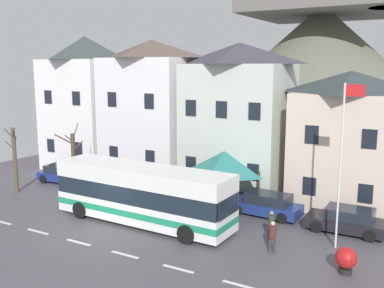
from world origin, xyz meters
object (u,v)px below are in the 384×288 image
(townhouse_02, at_px, (238,118))
(pedestrian_01, at_px, (271,223))
(townhouse_00, at_px, (87,103))
(townhouse_01, at_px, (152,110))
(harbour_buoy, at_px, (346,259))
(parked_car_02, at_px, (347,220))
(transit_bus, at_px, (142,195))
(parked_car_00, at_px, (266,205))
(flagpole, at_px, (342,156))
(hilltop_castle, at_px, (320,71))
(public_bench, at_px, (242,199))
(bus_shelter, at_px, (224,163))
(parked_car_01, at_px, (63,174))
(bare_tree_00, at_px, (15,159))
(townhouse_03, at_px, (348,140))
(pedestrian_00, at_px, (273,234))
(bare_tree_01, at_px, (74,161))

(townhouse_02, height_order, pedestrian_01, townhouse_02)
(townhouse_02, bearing_deg, townhouse_00, 179.58)
(townhouse_01, xyz_separation_m, harbour_buoy, (17.03, -9.89, -4.80))
(townhouse_00, bearing_deg, townhouse_02, -0.42)
(parked_car_02, bearing_deg, transit_bus, 22.32)
(parked_car_00, relative_size, flagpole, 0.54)
(hilltop_castle, xyz_separation_m, public_bench, (1.42, -24.63, -7.97))
(bus_shelter, relative_size, parked_car_00, 0.88)
(townhouse_00, xyz_separation_m, parked_car_01, (1.89, -4.92, -5.06))
(bus_shelter, relative_size, bare_tree_00, 0.82)
(townhouse_01, height_order, pedestrian_01, townhouse_01)
(townhouse_02, bearing_deg, parked_car_02, -28.99)
(transit_bus, xyz_separation_m, public_bench, (3.66, 5.77, -1.20))
(townhouse_01, bearing_deg, parked_car_02, -16.61)
(harbour_buoy, relative_size, bare_tree_00, 0.26)
(townhouse_03, bearing_deg, transit_bus, -136.25)
(hilltop_castle, distance_m, parked_car_00, 26.97)
(parked_car_02, height_order, public_bench, parked_car_02)
(hilltop_castle, distance_m, parked_car_01, 30.14)
(pedestrian_01, bearing_deg, pedestrian_00, -68.51)
(public_bench, distance_m, flagpole, 8.82)
(townhouse_00, xyz_separation_m, bare_tree_00, (1.05, -8.62, -3.27))
(townhouse_01, distance_m, parked_car_00, 13.09)
(townhouse_00, relative_size, pedestrian_00, 7.26)
(flagpole, relative_size, bare_tree_01, 1.66)
(townhouse_01, height_order, bare_tree_01, townhouse_01)
(public_bench, bearing_deg, parked_car_02, -11.40)
(bare_tree_01, bearing_deg, parked_car_00, 8.52)
(townhouse_02, bearing_deg, pedestrian_00, -57.28)
(townhouse_02, height_order, parked_car_02, townhouse_02)
(parked_car_00, height_order, parked_car_02, parked_car_00)
(townhouse_01, xyz_separation_m, pedestrian_01, (12.92, -7.88, -4.55))
(bare_tree_01, bearing_deg, transit_bus, -18.93)
(hilltop_castle, distance_m, harbour_buoy, 33.30)
(townhouse_00, relative_size, harbour_buoy, 9.59)
(parked_car_00, xyz_separation_m, public_bench, (-2.01, 0.97, -0.20))
(townhouse_03, bearing_deg, parked_car_02, -77.54)
(pedestrian_00, height_order, bare_tree_01, bare_tree_01)
(parked_car_01, bearing_deg, transit_bus, -26.99)
(parked_car_00, distance_m, parked_car_02, 4.78)
(townhouse_03, bearing_deg, parked_car_01, -167.01)
(transit_bus, relative_size, public_bench, 6.55)
(transit_bus, bearing_deg, bus_shelter, 54.14)
(townhouse_03, relative_size, bus_shelter, 2.25)
(pedestrian_01, bearing_deg, parked_car_01, 170.47)
(harbour_buoy, bearing_deg, public_bench, 140.04)
(townhouse_02, relative_size, parked_car_02, 2.55)
(parked_car_01, height_order, bare_tree_00, bare_tree_00)
(pedestrian_01, bearing_deg, townhouse_02, 124.62)
(townhouse_01, relative_size, bus_shelter, 2.85)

